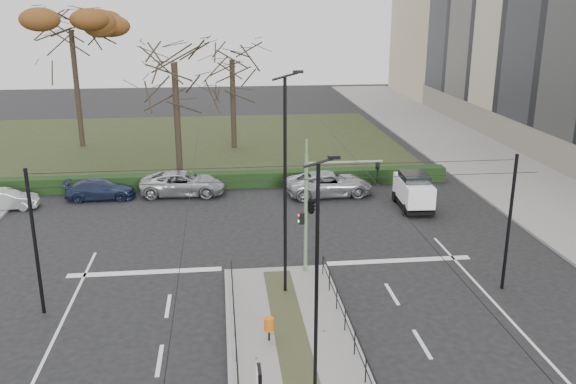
% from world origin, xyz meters
% --- Properties ---
extents(ground, '(140.00, 140.00, 0.00)m').
position_xyz_m(ground, '(0.00, 0.00, 0.00)').
color(ground, black).
rests_on(ground, ground).
extents(median_island, '(4.40, 15.00, 0.14)m').
position_xyz_m(median_island, '(0.00, -2.50, 0.07)').
color(median_island, slate).
rests_on(median_island, ground).
extents(sidewalk_east, '(8.00, 90.00, 0.14)m').
position_xyz_m(sidewalk_east, '(18.00, 22.00, 0.07)').
color(sidewalk_east, slate).
rests_on(sidewalk_east, ground).
extents(park, '(38.00, 26.00, 0.10)m').
position_xyz_m(park, '(-6.00, 32.00, 0.05)').
color(park, '#242E17').
rests_on(park, ground).
extents(hedge, '(38.00, 1.00, 1.00)m').
position_xyz_m(hedge, '(-6.00, 18.60, 0.50)').
color(hedge, black).
rests_on(hedge, ground).
extents(median_railing, '(4.14, 13.24, 0.92)m').
position_xyz_m(median_railing, '(0.00, -2.60, 0.98)').
color(median_railing, black).
rests_on(median_railing, median_island).
extents(catenary, '(20.00, 34.00, 6.00)m').
position_xyz_m(catenary, '(0.00, 1.62, 3.42)').
color(catenary, black).
rests_on(catenary, ground).
extents(traffic_light, '(3.73, 2.11, 5.49)m').
position_xyz_m(traffic_light, '(1.64, 4.50, 3.34)').
color(traffic_light, slate).
rests_on(traffic_light, median_island).
extents(litter_bin, '(0.35, 0.35, 0.90)m').
position_xyz_m(litter_bin, '(-0.83, -1.34, 0.78)').
color(litter_bin, black).
rests_on(litter_bin, median_island).
extents(info_panel, '(0.13, 0.58, 2.23)m').
position_xyz_m(info_panel, '(-1.51, -6.46, 1.89)').
color(info_panel, black).
rests_on(info_panel, median_island).
extents(streetlamp_median_near, '(0.65, 0.13, 7.77)m').
position_xyz_m(streetlamp_median_near, '(0.30, -5.03, 4.09)').
color(streetlamp_median_near, black).
rests_on(streetlamp_median_near, median_island).
extents(streetlamp_median_far, '(0.77, 0.16, 9.26)m').
position_xyz_m(streetlamp_median_far, '(0.20, 2.54, 4.85)').
color(streetlamp_median_far, black).
rests_on(streetlamp_median_far, median_island).
extents(parked_car_second, '(3.79, 1.57, 1.22)m').
position_xyz_m(parked_car_second, '(-15.23, 15.43, 0.61)').
color(parked_car_second, '#9C9FA3').
rests_on(parked_car_second, ground).
extents(parked_car_third, '(4.30, 1.79, 1.24)m').
position_xyz_m(parked_car_third, '(-9.98, 16.90, 0.62)').
color(parked_car_third, '#1D2744').
rests_on(parked_car_third, ground).
extents(parked_car_fourth, '(5.57, 2.83, 1.51)m').
position_xyz_m(parked_car_fourth, '(-4.82, 17.24, 0.75)').
color(parked_car_fourth, '#9C9FA3').
rests_on(parked_car_fourth, ground).
extents(white_van, '(1.99, 3.99, 2.16)m').
position_xyz_m(white_van, '(9.05, 12.94, 1.14)').
color(white_van, white).
rests_on(white_van, ground).
extents(rust_tree, '(9.44, 9.44, 12.67)m').
position_xyz_m(rust_tree, '(-14.12, 31.87, 9.73)').
color(rust_tree, black).
rests_on(rust_tree, park).
extents(bare_tree_center, '(5.77, 5.77, 9.72)m').
position_xyz_m(bare_tree_center, '(-1.20, 29.88, 6.87)').
color(bare_tree_center, black).
rests_on(bare_tree_center, park).
extents(bare_tree_near, '(6.33, 6.33, 10.46)m').
position_xyz_m(bare_tree_near, '(-5.29, 21.55, 7.39)').
color(bare_tree_near, black).
rests_on(bare_tree_near, park).
extents(parked_car_fifth, '(5.71, 2.95, 1.54)m').
position_xyz_m(parked_car_fifth, '(4.49, 16.05, 0.77)').
color(parked_car_fifth, '#9C9FA3').
rests_on(parked_car_fifth, ground).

